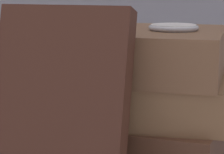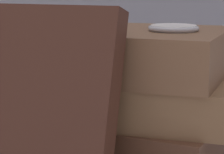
{
  "view_description": "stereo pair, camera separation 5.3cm",
  "coord_description": "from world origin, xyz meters",
  "views": [
    {
      "loc": [
        0.17,
        -0.52,
        0.18
      ],
      "look_at": [
        0.02,
        -0.01,
        0.08
      ],
      "focal_mm": 85.0,
      "sensor_mm": 36.0,
      "label": 1
    },
    {
      "loc": [
        0.22,
        -0.5,
        0.18
      ],
      "look_at": [
        0.02,
        -0.01,
        0.08
      ],
      "focal_mm": 85.0,
      "sensor_mm": 36.0,
      "label": 2
    }
  ],
  "objects": [
    {
      "name": "book_flat_middle",
      "position": [
        0.03,
        -0.0,
        0.06
      ],
      "size": [
        0.22,
        0.17,
        0.04
      ],
      "rotation": [
        0.0,
        0.0,
        0.08
      ],
      "color": "brown",
      "rests_on": "book_flat_bottom"
    },
    {
      "name": "pocket_watch",
      "position": [
        0.08,
        -0.0,
        0.13
      ],
      "size": [
        0.05,
        0.05,
        0.01
      ],
      "color": "silver",
      "rests_on": "book_flat_top"
    },
    {
      "name": "ground_plane",
      "position": [
        0.0,
        0.0,
        0.0
      ],
      "size": [
        3.0,
        3.0,
        0.0
      ],
      "primitive_type": "plane",
      "color": "silver"
    },
    {
      "name": "book_flat_top",
      "position": [
        0.03,
        0.0,
        0.1
      ],
      "size": [
        0.19,
        0.16,
        0.05
      ],
      "rotation": [
        0.0,
        0.0,
        0.04
      ],
      "color": "brown",
      "rests_on": "book_flat_middle"
    },
    {
      "name": "book_flat_bottom",
      "position": [
        0.02,
        0.01,
        0.02
      ],
      "size": [
        0.22,
        0.18,
        0.04
      ],
      "rotation": [
        0.0,
        0.0,
        -0.07
      ],
      "color": "#4C2D1E",
      "rests_on": "ground_plane"
    },
    {
      "name": "reading_glasses",
      "position": [
        -0.05,
        0.18,
        0.0
      ],
      "size": [
        0.1,
        0.06,
        0.0
      ],
      "rotation": [
        0.0,
        0.0,
        -0.25
      ],
      "color": "black",
      "rests_on": "ground_plane"
    },
    {
      "name": "book_leaning_front",
      "position": [
        0.0,
        -0.11,
        0.07
      ],
      "size": [
        0.12,
        0.07,
        0.16
      ],
      "rotation": [
        -0.28,
        0.0,
        0.0
      ],
      "color": "#422319",
      "rests_on": "ground_plane"
    }
  ]
}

